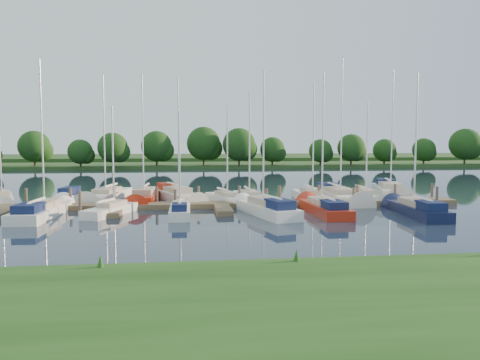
{
  "coord_description": "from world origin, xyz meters",
  "views": [
    {
      "loc": [
        -2.86,
        -29.74,
        5.36
      ],
      "look_at": [
        1.62,
        8.0,
        2.2
      ],
      "focal_mm": 35.0,
      "sensor_mm": 36.0,
      "label": 1
    }
  ],
  "objects": [
    {
      "name": "ground",
      "position": [
        0.0,
        0.0,
        0.0
      ],
      "size": [
        260.0,
        260.0,
        0.0
      ],
      "primitive_type": "plane",
      "color": "#1A2435",
      "rests_on": "ground"
    },
    {
      "name": "near_bank",
      "position": [
        0.0,
        -16.0,
        0.25
      ],
      "size": [
        90.0,
        10.0,
        0.5
      ],
      "primitive_type": "cube",
      "color": "#1B4313",
      "rests_on": "ground"
    },
    {
      "name": "dock",
      "position": [
        0.0,
        7.31,
        0.2
      ],
      "size": [
        40.0,
        6.0,
        0.4
      ],
      "color": "brown",
      "rests_on": "ground"
    },
    {
      "name": "mooring_pilings",
      "position": [
        0.0,
        8.43,
        0.6
      ],
      "size": [
        38.24,
        2.84,
        2.0
      ],
      "color": "#473D33",
      "rests_on": "ground"
    },
    {
      "name": "far_shore",
      "position": [
        0.0,
        75.0,
        0.3
      ],
      "size": [
        180.0,
        30.0,
        0.6
      ],
      "primitive_type": "cube",
      "color": "#22481B",
      "rests_on": "ground"
    },
    {
      "name": "distant_hill",
      "position": [
        0.0,
        100.0,
        0.7
      ],
      "size": [
        220.0,
        40.0,
        1.4
      ],
      "primitive_type": "cube",
      "color": "#375525",
      "rests_on": "ground"
    },
    {
      "name": "treeline",
      "position": [
        1.76,
        61.59,
        4.09
      ],
      "size": [
        147.07,
        9.79,
        8.26
      ],
      "color": "#38281C",
      "rests_on": "ground"
    },
    {
      "name": "sailboat_n_0",
      "position": [
        -18.88,
        13.31,
        0.27
      ],
      "size": [
        3.72,
        6.96,
        8.98
      ],
      "rotation": [
        0.0,
        0.0,
        3.52
      ],
      "color": "white",
      "rests_on": "ground"
    },
    {
      "name": "motorboat",
      "position": [
        -13.18,
        13.34,
        0.33
      ],
      "size": [
        2.06,
        5.29,
        1.55
      ],
      "rotation": [
        0.0,
        0.0,
        3.01
      ],
      "color": "white",
      "rests_on": "ground"
    },
    {
      "name": "sailboat_n_2",
      "position": [
        -10.08,
        14.36,
        0.27
      ],
      "size": [
        3.57,
        9.4,
        11.7
      ],
      "rotation": [
        0.0,
        0.0,
        2.96
      ],
      "color": "white",
      "rests_on": "ground"
    },
    {
      "name": "sailboat_n_3",
      "position": [
        -6.43,
        11.95,
        0.28
      ],
      "size": [
        2.62,
        9.01,
        11.49
      ],
      "rotation": [
        0.0,
        0.0,
        3.08
      ],
      "color": "#B22410",
      "rests_on": "ground"
    },
    {
      "name": "sailboat_n_4",
      "position": [
        -3.56,
        12.88,
        0.34
      ],
      "size": [
        4.75,
        8.78,
        11.41
      ],
      "rotation": [
        0.0,
        0.0,
        3.52
      ],
      "color": "white",
      "rests_on": "ground"
    },
    {
      "name": "sailboat_n_5",
      "position": [
        0.74,
        10.61,
        0.27
      ],
      "size": [
        3.24,
        6.8,
        8.71
      ],
      "rotation": [
        0.0,
        0.0,
        3.44
      ],
      "color": "white",
      "rests_on": "ground"
    },
    {
      "name": "sailboat_n_6",
      "position": [
        2.75,
        10.8,
        0.27
      ],
      "size": [
        2.03,
        7.87,
        10.0
      ],
      "rotation": [
        0.0,
        0.0,
        3.17
      ],
      "color": "white",
      "rests_on": "ground"
    },
    {
      "name": "sailboat_n_7",
      "position": [
        8.4,
        10.64,
        0.27
      ],
      "size": [
        2.2,
        8.47,
        10.8
      ],
      "rotation": [
        0.0,
        0.0,
        3.12
      ],
      "color": "white",
      "rests_on": "ground"
    },
    {
      "name": "sailboat_n_8",
      "position": [
        11.11,
        11.33,
        0.32
      ],
      "size": [
        2.57,
        10.44,
        13.17
      ],
      "rotation": [
        0.0,
        0.0,
        3.15
      ],
      "color": "white",
      "rests_on": "ground"
    },
    {
      "name": "sailboat_n_9",
      "position": [
        13.45,
        10.96,
        0.27
      ],
      "size": [
        1.71,
        7.15,
        9.2
      ],
      "rotation": [
        0.0,
        0.0,
        3.14
      ],
      "color": "white",
      "rests_on": "ground"
    },
    {
      "name": "sailboat_n_10",
      "position": [
        17.59,
        14.85,
        0.34
      ],
      "size": [
        4.55,
        10.11,
        12.75
      ],
      "rotation": [
        0.0,
        0.0,
        2.87
      ],
      "color": "white",
      "rests_on": "ground"
    },
    {
      "name": "sailboat_s_0",
      "position": [
        -12.96,
        4.66,
        0.33
      ],
      "size": [
        2.53,
        9.1,
        11.5
      ],
      "rotation": [
        0.0,
        0.0,
        -0.05
      ],
      "color": "white",
      "rests_on": "ground"
    },
    {
      "name": "sailboat_s_1",
      "position": [
        -8.15,
        5.08,
        0.27
      ],
      "size": [
        3.57,
        6.27,
        8.26
      ],
      "rotation": [
        0.0,
        0.0,
        -0.41
      ],
      "color": "white",
      "rests_on": "ground"
    },
    {
      "name": "sailboat_s_2",
      "position": [
        -3.23,
        3.7,
        0.32
      ],
      "size": [
        1.49,
        6.03,
        7.9
      ],
      "rotation": [
        0.0,
        0.0,
        -0.01
      ],
      "color": "white",
      "rests_on": "ground"
    },
    {
      "name": "sailboat_s_3",
      "position": [
        3.01,
        3.61,
        0.34
      ],
      "size": [
        3.79,
        8.52,
        10.93
      ],
      "rotation": [
        0.0,
        0.0,
        0.26
      ],
      "color": "white",
      "rests_on": "ground"
    },
    {
      "name": "sailboat_s_4",
      "position": [
        7.4,
        3.83,
        0.32
      ],
      "size": [
        2.1,
        8.47,
        10.82
      ],
      "rotation": [
        0.0,
        0.0,
        0.01
      ],
      "color": "#B22410",
      "rests_on": "ground"
    },
    {
      "name": "sailboat_s_5",
      "position": [
        13.81,
        2.09,
        0.33
      ],
      "size": [
        2.42,
        8.34,
        10.68
      ],
      "rotation": [
        0.0,
        0.0,
        -0.07
      ],
      "color": "#111739",
      "rests_on": "ground"
    }
  ]
}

